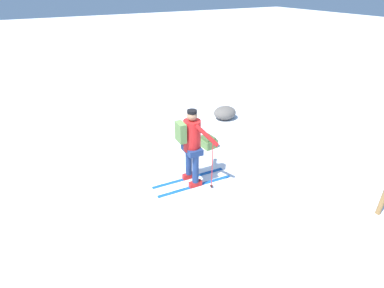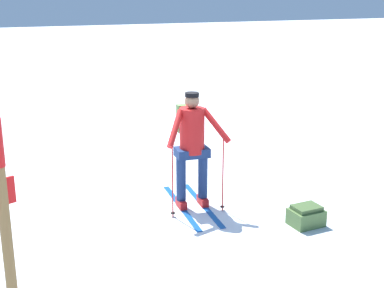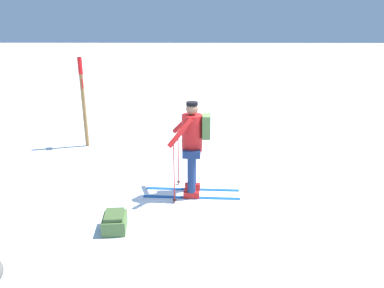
% 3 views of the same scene
% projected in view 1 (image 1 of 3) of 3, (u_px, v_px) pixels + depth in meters
% --- Properties ---
extents(ground_plane, '(80.00, 80.00, 0.00)m').
position_uv_depth(ground_plane, '(175.00, 193.00, 6.69)').
color(ground_plane, white).
extents(skier, '(1.87, 1.01, 1.82)m').
position_uv_depth(skier, '(191.00, 142.00, 6.54)').
color(skier, '#144C9E').
rests_on(skier, ground_plane).
extents(dropped_backpack, '(0.41, 0.49, 0.30)m').
position_uv_depth(dropped_backpack, '(208.00, 142.00, 8.51)').
color(dropped_backpack, '#4C6B38').
rests_on(dropped_backpack, ground_plane).
extents(rock_boulder, '(0.79, 0.67, 0.43)m').
position_uv_depth(rock_boulder, '(225.00, 113.00, 10.19)').
color(rock_boulder, '#5B5651').
rests_on(rock_boulder, ground_plane).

